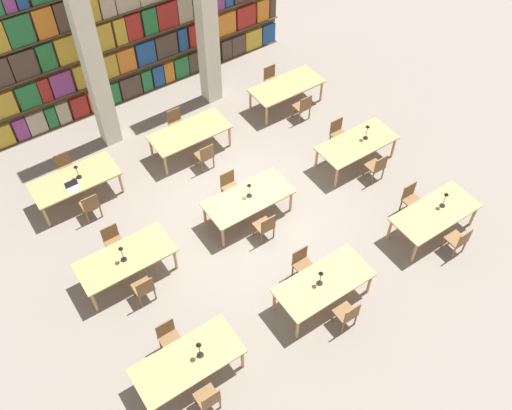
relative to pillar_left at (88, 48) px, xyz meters
The scene contains 39 objects.
ground_plane 5.70m from the pillar_left, 69.88° to the right, with size 40.00×40.00×0.00m, color gray.
bookshelf_bank 2.22m from the pillar_left, 40.17° to the left, with size 10.03×0.35×5.50m.
pillar_left is the anchor object (origin of this frame).
pillar_center 3.34m from the pillar_left, ahead, with size 0.47×0.47×6.00m.
reading_table_0 7.97m from the pillar_left, 102.92° to the right, with size 2.16×0.99×0.73m.
chair_0 8.76m from the pillar_left, 101.80° to the right, with size 0.42×0.40×0.86m.
chair_1 7.32m from the pillar_left, 104.47° to the right, with size 0.42×0.40×0.86m.
desk_lamp_0 7.85m from the pillar_left, 100.90° to the right, with size 0.14×0.14×0.49m.
reading_table_1 8.03m from the pillar_left, 77.84° to the right, with size 2.16×0.99×0.73m.
chair_2 8.83m from the pillar_left, 78.72° to the right, with size 0.42×0.40×0.86m.
chair_3 7.38m from the pillar_left, 76.20° to the right, with size 0.42×0.40×0.86m.
desk_lamp_1 7.89m from the pillar_left, 78.56° to the right, with size 0.14×0.14×0.44m.
reading_table_2 9.31m from the pillar_left, 56.03° to the right, with size 2.16×0.99×0.73m.
chair_4 10.01m from the pillar_left, 58.48° to the right, with size 0.42×0.40×0.86m.
chair_5 8.76m from the pillar_left, 52.89° to the right, with size 0.42×0.40×0.86m.
desk_lamp_2 9.33m from the pillar_left, 54.47° to the right, with size 0.14×0.14×0.46m.
reading_table_3 5.34m from the pillar_left, 109.88° to the right, with size 2.16×0.99×0.73m.
chair_6 6.09m from the pillar_left, 106.83° to the right, with size 0.42×0.40×0.86m.
chair_7 4.79m from the pillar_left, 113.21° to the right, with size 0.42×0.40×0.86m.
desk_lamp_3 5.24m from the pillar_left, 110.16° to the right, with size 0.14×0.14×0.47m.
reading_table_4 5.40m from the pillar_left, 70.68° to the right, with size 2.16×0.99×0.73m.
chair_8 6.15m from the pillar_left, 73.66° to the right, with size 0.42×0.40×0.86m.
chair_9 4.84m from the pillar_left, 67.54° to the right, with size 0.42×0.40×0.86m.
desk_lamp_4 5.24m from the pillar_left, 70.00° to the right, with size 0.14×0.14×0.44m.
reading_table_5 7.23m from the pillar_left, 42.20° to the right, with size 2.16×0.99×0.73m.
chair_10 7.84m from the pillar_left, 46.47° to the right, with size 0.42×0.40×0.86m.
chair_11 6.86m from the pillar_left, 36.76° to the right, with size 0.42×0.40×0.86m.
desk_lamp_5 7.33m from the pillar_left, 40.62° to the right, with size 0.14×0.14×0.46m.
reading_table_6 3.28m from the pillar_left, 134.88° to the right, with size 2.16×0.99×0.73m.
chair_12 3.85m from the pillar_left, 123.60° to the right, with size 0.42×0.40×0.86m.
chair_13 3.12m from the pillar_left, 152.03° to the right, with size 0.42×0.40×0.86m.
desk_lamp_6 2.99m from the pillar_left, 132.33° to the right, with size 0.14×0.14×0.43m.
laptop 3.44m from the pillar_left, 132.53° to the right, with size 0.32×0.22×0.21m.
reading_table_7 3.33m from the pillar_left, 46.74° to the right, with size 2.16×0.99×0.73m.
chair_14 3.92m from the pillar_left, 57.01° to the right, with size 0.42×0.40×0.86m.
chair_15 3.16m from the pillar_left, 30.14° to the right, with size 0.42×0.40×0.86m.
reading_table_8 5.71m from the pillar_left, 17.75° to the right, with size 2.16×0.99×0.73m.
chair_16 6.08m from the pillar_left, 25.43° to the right, with size 0.42×0.40×0.86m.
chair_17 5.65m from the pillar_left, ahead, with size 0.42×0.40×0.86m.
Camera 1 is at (-5.02, -7.67, 11.07)m, focal length 40.00 mm.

